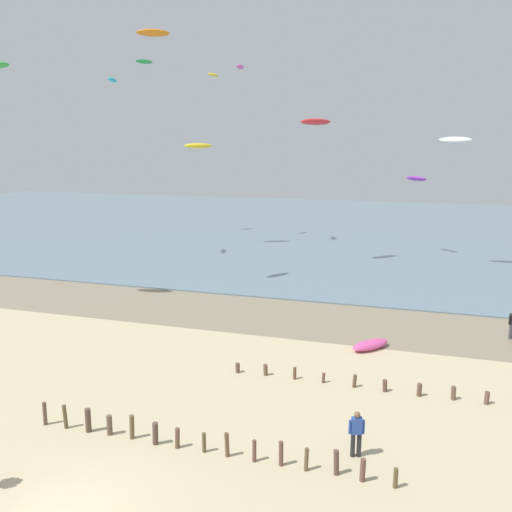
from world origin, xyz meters
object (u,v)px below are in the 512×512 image
Objects in this scene: kite_aloft_9 at (112,80)px; kite_aloft_11 at (316,122)px; kite_aloft_3 at (144,62)px; kite_aloft_7 at (153,33)px; kite_aloft_5 at (240,67)px; kite_aloft_1 at (213,75)px; kite_aloft_6 at (198,146)px; person_by_waterline at (356,432)px; grounded_kite at (370,345)px; kite_aloft_4 at (416,179)px; kite_aloft_13 at (456,140)px.

kite_aloft_9 is 0.69× the size of kite_aloft_11.
kite_aloft_7 is (5.35, -8.00, 1.23)m from kite_aloft_3.
kite_aloft_11 is at bearing 147.55° from kite_aloft_7.
kite_aloft_3 reaches higher than kite_aloft_5.
kite_aloft_1 is 21.33m from kite_aloft_6.
kite_aloft_5 is at bearing 99.39° from kite_aloft_11.
kite_aloft_6 is at bearing -1.56° from kite_aloft_5.
kite_aloft_1 is 0.88× the size of kite_aloft_5.
kite_aloft_11 reaches higher than person_by_waterline.
kite_aloft_3 is at bearing -4.35° from kite_aloft_9.
kite_aloft_11 is (-6.75, 19.28, 12.53)m from grounded_kite.
kite_aloft_1 reaches higher than kite_aloft_9.
kite_aloft_7 is at bearing -108.43° from kite_aloft_6.
kite_aloft_3 is 0.89× the size of kite_aloft_4.
grounded_kite is 1.00× the size of kite_aloft_4.
kite_aloft_9 is at bearing -6.04° from kite_aloft_1.
kite_aloft_9 reaches higher than person_by_waterline.
kite_aloft_3 is at bearing -144.33° from kite_aloft_4.
kite_aloft_13 is at bearing -36.07° from kite_aloft_11.
kite_aloft_5 is 0.67× the size of kite_aloft_7.
kite_aloft_5 is at bearing 68.75° from kite_aloft_1.
kite_aloft_6 is at bearing -108.91° from kite_aloft_3.
kite_aloft_5 is (-16.22, 36.37, 17.70)m from person_by_waterline.
kite_aloft_3 is 25.88m from kite_aloft_6.
kite_aloft_11 is at bearing -100.02° from kite_aloft_9.
kite_aloft_7 is (-25.07, -5.21, 13.74)m from kite_aloft_4.
grounded_kite is at bearing -114.59° from kite_aloft_11.
kite_aloft_9 is at bearing -49.06° from kite_aloft_5.
kite_aloft_4 is (21.93, -2.52, -10.74)m from kite_aloft_1.
kite_aloft_7 reaches higher than kite_aloft_4.
kite_aloft_9 is at bearing 146.69° from kite_aloft_11.
kite_aloft_3 is at bearing -94.16° from grounded_kite.
kite_aloft_3 is 0.70× the size of kite_aloft_11.
grounded_kite is at bearing 111.67° from kite_aloft_7.
kite_aloft_1 reaches higher than kite_aloft_11.
kite_aloft_11 reaches higher than grounded_kite.
kite_aloft_7 reaches higher than kite_aloft_9.
person_by_waterline is 0.92× the size of kite_aloft_1.
kite_aloft_3 is 9.70m from kite_aloft_7.
kite_aloft_11 is at bearing 103.42° from person_by_waterline.
kite_aloft_6 is 1.17× the size of kite_aloft_9.
kite_aloft_1 reaches higher than grounded_kite.
kite_aloft_9 is (-24.58, 15.95, 16.24)m from grounded_kite.
kite_aloft_9 is at bearing 48.35° from kite_aloft_7.
kite_aloft_3 is at bearing 162.57° from kite_aloft_13.
kite_aloft_7 is at bearing 175.92° from kite_aloft_13.
kite_aloft_7 reaches higher than kite_aloft_3.
person_by_waterline is 33.12m from kite_aloft_13.
kite_aloft_4 is at bearing -61.19° from kite_aloft_3.
kite_aloft_5 is (12.51, -3.07, -1.49)m from kite_aloft_3.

